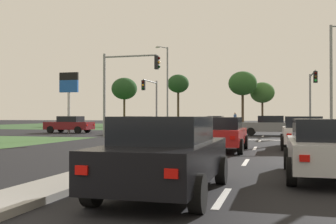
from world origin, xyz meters
The scene contains 34 objects.
ground_plane centered at (0.00, 30.00, 0.00)m, with size 200.00×200.00×0.00m, color black.
grass_verge_far_left centered at (-25.50, 54.50, 0.00)m, with size 35.00×35.00×0.01m, color #2D4C28.
median_island_near centered at (0.00, 11.00, 0.07)m, with size 1.20×22.00×0.14m, color gray.
median_island_far centered at (0.00, 55.00, 0.07)m, with size 1.20×36.00×0.14m, color gray.
lane_dash_near centered at (3.50, 4.03, 0.01)m, with size 0.14×2.00×0.01m, color silver.
lane_dash_second centered at (3.50, 10.03, 0.01)m, with size 0.14×2.00×0.01m, color silver.
lane_dash_third centered at (3.50, 16.03, 0.01)m, with size 0.14×2.00×0.01m, color silver.
lane_dash_fourth centered at (3.50, 22.03, 0.01)m, with size 0.14×2.00×0.01m, color silver.
lane_dash_fifth centered at (3.50, 28.03, 0.01)m, with size 0.14×2.00×0.01m, color silver.
stop_bar_near centered at (3.80, 23.00, 0.01)m, with size 6.40×0.50×0.01m, color silver.
crosswalk_bar_near centered at (-6.40, 24.80, 0.01)m, with size 0.70×2.80×0.01m, color silver.
crosswalk_bar_second centered at (-5.25, 24.80, 0.01)m, with size 0.70×2.80×0.01m, color silver.
crosswalk_bar_third centered at (-4.10, 24.80, 0.01)m, with size 0.70×2.80×0.01m, color silver.
crosswalk_bar_fourth centered at (-2.95, 24.80, 0.01)m, with size 0.70×2.80×0.01m, color silver.
crosswalk_bar_fifth centered at (-1.80, 24.80, 0.01)m, with size 0.70×2.80×0.01m, color silver.
car_white_near centered at (5.70, 16.50, 0.78)m, with size 2.01×4.41×1.53m.
car_silver_second centered at (5.74, 7.10, 0.76)m, with size 2.09×4.48×1.47m.
car_maroon_third centered at (-13.82, 29.58, 0.78)m, with size 4.32×2.08×1.53m.
car_navy_fourth centered at (-2.40, 43.39, 0.79)m, with size 2.08×4.39×1.55m.
car_red_fifth centered at (2.15, 14.15, 0.77)m, with size 2.09×4.44×1.49m.
car_grey_sixth centered at (3.95, 29.35, 0.80)m, with size 4.28×1.99×1.57m.
car_teal_seventh centered at (-6.60, 28.43, 0.78)m, with size 4.25×2.05×1.53m.
car_black_eighth centered at (2.37, 4.12, 0.79)m, with size 2.04×4.50×1.54m.
traffic_signal_far_right centered at (7.60, 34.48, 3.87)m, with size 0.32×5.70×5.52m.
traffic_signal_near_left centered at (-6.12, 23.40, 4.15)m, with size 4.34×0.32×6.09m.
traffic_signal_far_left centered at (-7.60, 34.87, 3.62)m, with size 0.32×4.64×5.23m.
street_lamp_second centered at (8.60, 27.66, 4.65)m, with size 2.63×0.95×8.17m.
street_lamp_third centered at (-8.41, 43.56, 5.51)m, with size 1.15×1.81×9.97m.
pedestrian_at_median centered at (-0.04, 42.59, 1.25)m, with size 0.34×0.34×1.82m.
fuel_price_totem centered at (-13.65, 29.13, 4.01)m, with size 1.80×0.24×5.50m.
treeline_near centered at (-20.22, 59.69, 6.14)m, with size 4.31×4.31×8.00m.
treeline_second centered at (-11.61, 62.72, 6.98)m, with size 3.66×3.66×8.62m.
treeline_third centered at (-0.51, 59.25, 6.57)m, with size 4.37×4.37×8.47m.
treeline_fourth centered at (2.36, 62.41, 5.29)m, with size 3.88×3.88×6.97m.
Camera 1 is at (4.48, -3.54, 1.55)m, focal length 42.90 mm.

